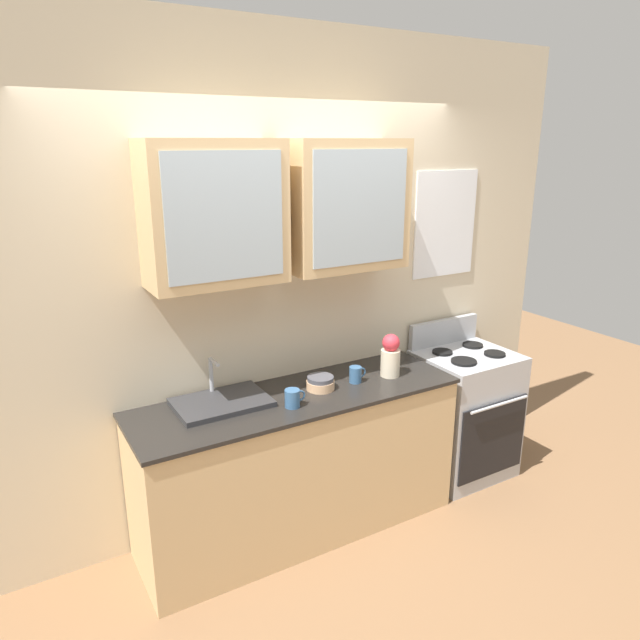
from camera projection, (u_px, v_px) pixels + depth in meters
The scene contains 9 objects.
ground_plane at pixel (300, 527), 3.61m from camera, with size 10.00×10.00×0.00m, color brown.
back_wall_unit at pixel (273, 272), 3.40m from camera, with size 4.32×0.42×2.90m.
counter at pixel (299, 463), 3.48m from camera, with size 1.93×0.59×0.89m.
stove_range at pixel (464, 412), 4.11m from camera, with size 0.62×0.60×1.07m.
sink_faucet at pixel (221, 402), 3.22m from camera, with size 0.51×0.35×0.24m.
bowl_stack at pixel (320, 383), 3.42m from camera, with size 0.16×0.16×0.08m.
vase at pixel (390, 356), 3.59m from camera, with size 0.12×0.12×0.27m.
cup_near_sink at pixel (293, 398), 3.19m from camera, with size 0.12×0.08×0.10m.
cup_near_bowls at pixel (356, 374), 3.51m from camera, with size 0.11×0.07×0.10m.
Camera 1 is at (-1.45, -2.71, 2.28)m, focal length 32.97 mm.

